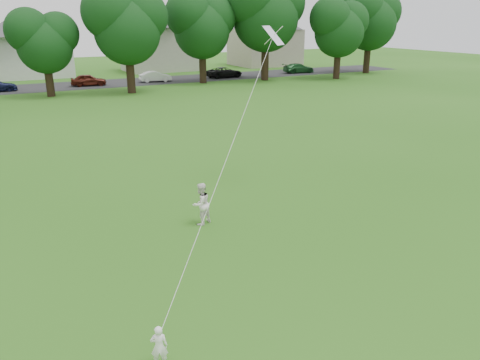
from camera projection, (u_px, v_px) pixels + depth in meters
ground at (216, 305)px, 11.28m from camera, size 160.00×160.00×0.00m
street at (38, 88)px, 46.42m from camera, size 90.00×7.00×0.01m
toddler at (159, 346)px, 9.15m from camera, size 0.40×0.33×0.93m
older_boy at (201, 204)px, 15.49m from camera, size 0.85×0.76×1.44m
kite at (235, 137)px, 13.45m from camera, size 4.42×4.79×12.59m
tree_row at (88, 18)px, 41.14m from camera, size 83.00×9.28×11.58m
parked_cars at (63, 82)px, 46.41m from camera, size 63.90×2.28×1.19m
house_row at (29, 34)px, 53.45m from camera, size 76.15×13.73×9.95m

